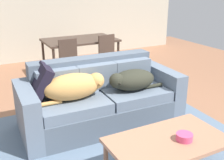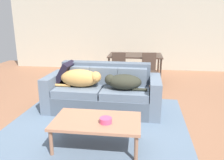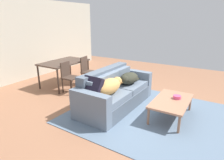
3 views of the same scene
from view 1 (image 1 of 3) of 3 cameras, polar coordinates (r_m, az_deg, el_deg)
name	(u,v)px [view 1 (image 1 of 3)]	position (r m, az deg, el deg)	size (l,w,h in m)	color
ground_plane	(111,127)	(3.91, -0.24, -9.56)	(10.00, 10.00, 0.00)	#9C684A
back_partition	(36,6)	(7.23, -15.36, 14.51)	(8.00, 0.12, 2.70)	beige
area_rug	(134,156)	(3.33, 4.62, -15.19)	(2.99, 3.33, 0.01)	slate
couch	(100,99)	(3.89, -2.48, -4.01)	(2.22, 0.99, 0.90)	#525E6D
dog_on_left_cushion	(75,86)	(3.52, -7.66, -1.27)	(0.92, 0.38, 0.33)	tan
dog_on_right_cushion	(132,80)	(3.81, 4.04, 0.03)	(0.79, 0.42, 0.28)	#2F3125
throw_pillow_by_left_arm	(39,83)	(3.60, -14.68, -0.62)	(0.12, 0.46, 0.46)	black
coffee_table	(168,143)	(2.92, 11.43, -12.58)	(1.21, 0.70, 0.41)	tan
bowl_on_coffee_table	(184,137)	(2.92, 14.62, -11.23)	(0.17, 0.17, 0.07)	#EA4C7F
dining_table	(80,42)	(5.90, -6.57, 7.70)	(1.48, 0.92, 0.77)	#46352B
dining_chair_near_left	(71,61)	(5.29, -8.50, 3.97)	(0.41, 0.41, 0.89)	#46352B
dining_chair_near_right	(109,56)	(5.56, -0.53, 4.91)	(0.44, 0.44, 0.91)	#46352B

